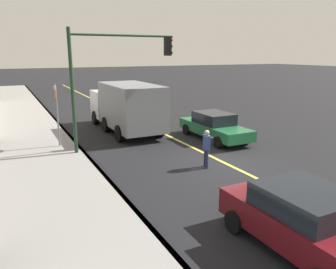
{
  "coord_description": "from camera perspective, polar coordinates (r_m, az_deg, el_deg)",
  "views": [
    {
      "loc": [
        -11.14,
        8.21,
        4.57
      ],
      "look_at": [
        -0.52,
        2.88,
        1.65
      ],
      "focal_mm": 35.56,
      "sensor_mm": 36.0,
      "label": 1
    }
  ],
  "objects": [
    {
      "name": "ground",
      "position": [
        14.57,
        9.27,
        -4.66
      ],
      "size": [
        200.0,
        200.0,
        0.0
      ],
      "primitive_type": "plane",
      "color": "black"
    },
    {
      "name": "sidewalk_slab",
      "position": [
        12.09,
        -18.51,
        -8.78
      ],
      "size": [
        80.0,
        3.69,
        0.15
      ],
      "primitive_type": "cube",
      "color": "gray",
      "rests_on": "ground"
    },
    {
      "name": "curb_edge",
      "position": [
        12.41,
        -10.37,
        -7.67
      ],
      "size": [
        80.0,
        0.16,
        0.15
      ],
      "primitive_type": "cube",
      "color": "slate",
      "rests_on": "ground"
    },
    {
      "name": "lane_stripe_center",
      "position": [
        14.57,
        9.27,
        -4.64
      ],
      "size": [
        80.0,
        0.16,
        0.01
      ],
      "primitive_type": "cube",
      "color": "#D8CC4C",
      "rests_on": "ground"
    },
    {
      "name": "car_green",
      "position": [
        18.15,
        7.94,
        1.46
      ],
      "size": [
        4.79,
        1.88,
        1.45
      ],
      "color": "#1E6038",
      "rests_on": "ground"
    },
    {
      "name": "car_maroon",
      "position": [
        8.63,
        22.32,
        -13.25
      ],
      "size": [
        4.08,
        2.13,
        1.54
      ],
      "color": "#591116",
      "rests_on": "ground"
    },
    {
      "name": "truck_gray",
      "position": [
        19.77,
        -7.15,
        4.9
      ],
      "size": [
        7.17,
        2.59,
        2.88
      ],
      "color": "silver",
      "rests_on": "ground"
    },
    {
      "name": "pedestrian_with_backpack",
      "position": [
        13.55,
        6.71,
        -1.99
      ],
      "size": [
        0.42,
        0.44,
        1.57
      ],
      "color": "#262D4C",
      "rests_on": "ground"
    },
    {
      "name": "traffic_light_mast",
      "position": [
        15.65,
        -9.16,
        11.27
      ],
      "size": [
        0.28,
        5.02,
        5.64
      ],
      "color": "#1E3823",
      "rests_on": "ground"
    },
    {
      "name": "street_sign_post",
      "position": [
        16.75,
        -18.47,
        3.76
      ],
      "size": [
        0.6,
        0.08,
        3.17
      ],
      "color": "slate",
      "rests_on": "ground"
    }
  ]
}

